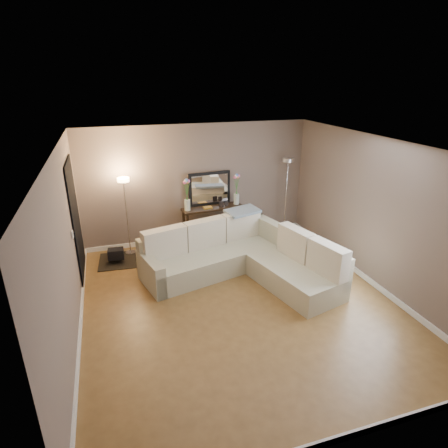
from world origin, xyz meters
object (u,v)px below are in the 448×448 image
object	(u,v)px
sectional_sofa	(241,257)
floor_lamp_unlit	(287,181)
console_table	(209,223)
floor_lamp_lit	(125,201)

from	to	relation	value
sectional_sofa	floor_lamp_unlit	distance (m)	2.43
console_table	floor_lamp_lit	bearing A→B (deg)	-178.75
floor_lamp_unlit	floor_lamp_lit	bearing A→B (deg)	179.95
console_table	sectional_sofa	bearing A→B (deg)	-83.22
sectional_sofa	floor_lamp_lit	bearing A→B (deg)	141.63
sectional_sofa	floor_lamp_unlit	world-z (taller)	floor_lamp_unlit
floor_lamp_lit	sectional_sofa	bearing A→B (deg)	-38.37
floor_lamp_lit	floor_lamp_unlit	world-z (taller)	floor_lamp_unlit
floor_lamp_lit	floor_lamp_unlit	bearing A→B (deg)	-0.05
console_table	floor_lamp_lit	world-z (taller)	floor_lamp_lit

